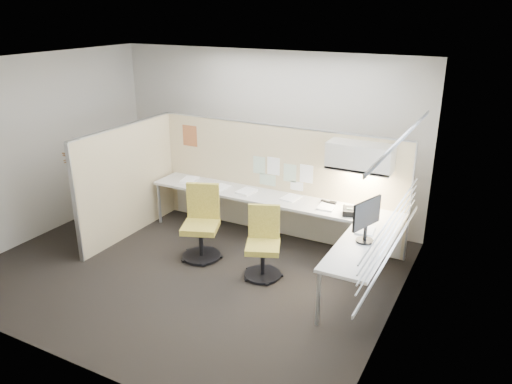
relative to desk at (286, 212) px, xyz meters
The scene contains 27 objects.
floor 1.58m from the desk, 129.58° to the right, with size 5.50×4.50×0.01m, color black.
ceiling 2.64m from the desk, 129.58° to the right, with size 5.50×4.50×0.01m, color white.
wall_back 1.66m from the desk, 129.62° to the left, with size 5.50×0.02×2.80m, color beige.
wall_front 3.59m from the desk, 105.41° to the right, with size 5.50×0.02×2.80m, color beige.
wall_left 3.93m from the desk, 162.99° to the right, with size 0.02×4.50×2.80m, color beige.
wall_right 2.28m from the desk, 31.75° to the right, with size 0.02×4.50×2.80m, color beige.
window_pane 2.32m from the desk, 32.11° to the right, with size 0.01×2.80×1.30m, color #A3B1BE.
partition_back 0.67m from the desk, 128.75° to the left, with size 4.10×0.06×1.75m, color beige.
partition_left 2.52m from the desk, 165.56° to the right, with size 0.06×2.20×1.75m, color beige.
desk is the anchor object (origin of this frame).
overhead_bin 1.35m from the desk, 15.24° to the left, with size 0.90×0.36×0.38m, color beige.
task_light_strip 1.22m from the desk, 15.24° to the left, with size 0.60×0.06×0.02m, color #FFEABF.
pinned_papers 0.69m from the desk, 124.37° to the left, with size 1.01×0.00×0.47m.
poster 2.19m from the desk, 167.47° to the left, with size 0.28×0.00×0.35m, color orange.
chair_left 1.26m from the desk, 142.00° to the right, with size 0.64×0.65×1.05m.
chair_right 0.85m from the desk, 86.96° to the right, with size 0.58×0.60×0.95m.
monitor 1.60m from the desk, 26.96° to the right, with size 0.22×0.50×0.55m.
phone 0.96m from the desk, ahead, with size 0.26×0.24×0.12m.
stapler 0.59m from the desk, 27.29° to the left, with size 0.14×0.04×0.05m, color black.
tape_dispenser 0.69m from the desk, 21.88° to the left, with size 0.10×0.06×0.06m, color black.
coat_hook 3.07m from the desk, 148.32° to the right, with size 0.18×0.42×1.28m.
paper_stack_0 1.85m from the desk, behind, with size 0.23×0.30×0.03m, color white.
paper_stack_1 1.22m from the desk, behind, with size 0.23×0.30×0.02m, color white.
paper_stack_2 0.76m from the desk, behind, with size 0.23×0.30×0.04m, color white.
paper_stack_3 0.26m from the desk, 97.50° to the left, with size 0.23×0.30×0.02m, color white.
paper_stack_4 0.61m from the desk, 12.52° to the left, with size 0.23×0.30×0.03m, color white.
paper_stack_5 1.35m from the desk, 16.71° to the right, with size 0.23×0.30×0.02m, color white.
Camera 1 is at (3.69, -5.08, 3.46)m, focal length 35.00 mm.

